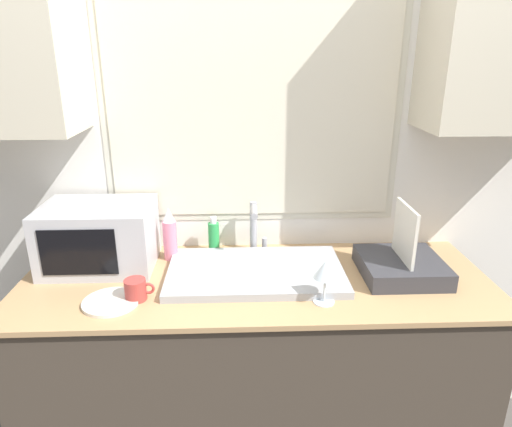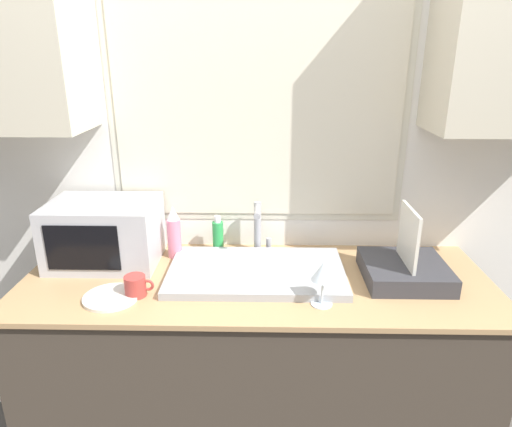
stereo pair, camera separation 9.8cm
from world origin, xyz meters
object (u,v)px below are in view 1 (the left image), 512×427
mug_near_sink (136,290)px  dish_rack (401,264)px  soap_bottle (214,237)px  microwave (99,236)px  faucet (255,224)px  spray_bottle (170,235)px  wine_glass (326,271)px

mug_near_sink → dish_rack: bearing=8.5°
soap_bottle → mug_near_sink: bearing=-123.1°
dish_rack → microwave: bearing=173.6°
soap_bottle → dish_rack: bearing=-18.3°
faucet → spray_bottle: size_ratio=0.99×
faucet → mug_near_sink: size_ratio=2.12×
microwave → spray_bottle: 0.28m
soap_bottle → wine_glass: soap_bottle is taller
dish_rack → wine_glass: dish_rack is taller
dish_rack → soap_bottle: 0.79m
microwave → dish_rack: dish_rack is taller
soap_bottle → wine_glass: 0.61m
faucet → soap_bottle: bearing=176.5°
faucet → dish_rack: 0.63m
soap_bottle → spray_bottle: bearing=-161.8°
soap_bottle → mug_near_sink: size_ratio=1.55×
microwave → spray_bottle: size_ratio=1.90×
mug_near_sink → faucet: bearing=41.5°
mug_near_sink → wine_glass: (0.67, -0.05, 0.08)m
spray_bottle → wine_glass: spray_bottle is taller
dish_rack → wine_glass: (-0.34, -0.20, 0.08)m
spray_bottle → wine_glass: (0.59, -0.39, 0.01)m
microwave → soap_bottle: 0.48m
faucet → mug_near_sink: bearing=-138.5°
faucet → microwave: 0.65m
faucet → mug_near_sink: 0.59m
soap_bottle → microwave: bearing=-166.1°
microwave → mug_near_sink: bearing=-55.0°
spray_bottle → wine_glass: 0.70m
microwave → faucet: bearing=9.1°
soap_bottle → mug_near_sink: soap_bottle is taller
soap_bottle → wine_glass: size_ratio=1.02×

